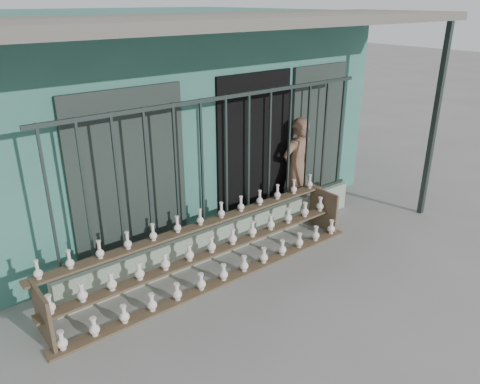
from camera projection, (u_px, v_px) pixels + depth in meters
ground at (289, 289)px, 5.90m from camera, size 60.00×60.00×0.00m
workshop_building at (127, 106)px, 8.33m from camera, size 7.40×6.60×3.21m
parapet_wall at (227, 235)px, 6.75m from camera, size 5.00×0.20×0.45m
security_fence at (226, 162)px, 6.32m from camera, size 5.00×0.04×1.80m
shelf_rack at (212, 250)px, 6.08m from camera, size 4.50×0.68×0.85m
elderly_woman at (297, 168)px, 7.64m from camera, size 0.62×0.42×1.66m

